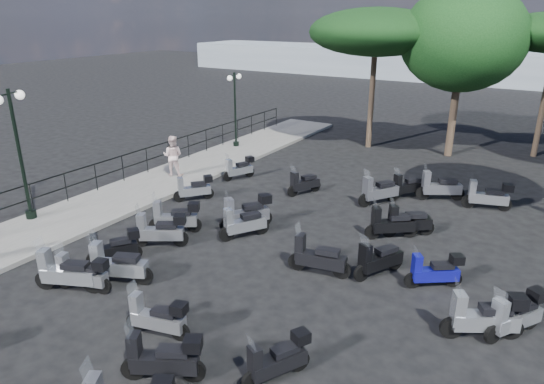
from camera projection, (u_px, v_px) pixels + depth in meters
The scene contains 34 objects.
ground at pixel (224, 267), 13.69m from camera, with size 120.00×120.00×0.00m, color black.
sidewalk at pixel (138, 191), 19.25m from camera, with size 3.00×30.00×0.15m, color #63615E.
railing at pixel (109, 168), 19.44m from camera, with size 0.04×26.04×1.10m.
lamp_post_1 at pixel (18, 147), 15.74m from camera, with size 0.65×1.23×4.39m.
lamp_post_2 at pixel (235, 105), 24.77m from camera, with size 0.32×1.11×3.78m.
pedestrian_far at pixel (173, 156), 20.63m from camera, with size 0.85×0.66×1.74m, color silver.
scooter_2 at pixel (117, 266), 12.75m from camera, with size 1.72×0.94×1.45m.
scooter_3 at pixel (175, 218), 15.69m from camera, with size 1.53×1.07×1.37m.
scooter_4 at pixel (194, 189), 18.40m from camera, with size 1.11×1.28×1.23m.
scooter_5 at pixel (239, 169), 20.78m from camera, with size 0.82×1.42×1.21m.
scooter_7 at pixel (82, 274), 12.37m from camera, with size 1.55×0.73×1.27m.
scooter_8 at pixel (114, 248), 13.78m from camera, with size 1.02×1.37×1.25m.
scooter_9 at pixel (247, 213), 15.95m from camera, with size 1.21×1.60×1.47m.
scooter_10 at pixel (243, 224), 15.33m from camera, with size 1.03×1.51×1.37m.
scooter_11 at pixel (304, 184), 19.05m from camera, with size 0.84×1.47×1.26m.
scooter_13 at pixel (163, 359), 9.33m from camera, with size 1.53×0.98×1.33m.
scooter_14 at pixel (157, 318), 10.64m from camera, with size 1.54×0.62×1.24m.
scooter_15 at pixel (318, 258), 13.18m from camera, with size 1.77×0.62×1.41m.
scooter_16 at pixel (379, 192), 18.01m from camera, with size 1.11×1.59×1.45m.
scooter_17 at pixel (407, 187), 18.70m from camera, with size 1.04×1.33×1.26m.
scooter_20 at pixel (277, 360), 9.36m from camera, with size 0.88×1.40×1.21m.
scooter_21 at pixel (378, 260), 13.10m from camera, with size 0.95×1.57×1.37m.
scooter_22 at pixel (407, 222), 15.43m from camera, with size 1.43×1.16×1.38m.
scooter_23 at pixel (439, 187), 18.41m from camera, with size 1.66×1.06×1.47m.
scooter_26 at pixel (484, 317), 10.53m from camera, with size 1.64×1.09×1.45m.
scooter_27 at pixel (515, 316), 10.64m from camera, with size 1.06×1.49×1.34m.
scooter_28 at pixel (435, 272), 12.54m from camera, with size 1.33×1.02×1.22m.
scooter_29 at pixel (488, 196), 17.51m from camera, with size 1.68×0.77×1.37m.
scooter_30 at pixel (161, 231), 14.74m from camera, with size 1.53×1.07×1.37m.
scooter_31 at pixel (66, 273), 12.37m from camera, with size 1.72×0.94×1.45m.
scooter_32 at pixel (391, 224), 15.28m from camera, with size 1.43×1.16×1.38m.
broadleaf_tree at pixel (463, 39), 22.39m from camera, with size 5.75×5.75×8.07m.
pine_2 at pixel (376, 32), 23.88m from camera, with size 6.70×6.70×7.02m.
distant_hills at pixel (491, 67), 49.09m from camera, with size 70.00×8.00×3.00m, color gray.
Camera 1 is at (7.49, -9.58, 6.78)m, focal length 32.00 mm.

